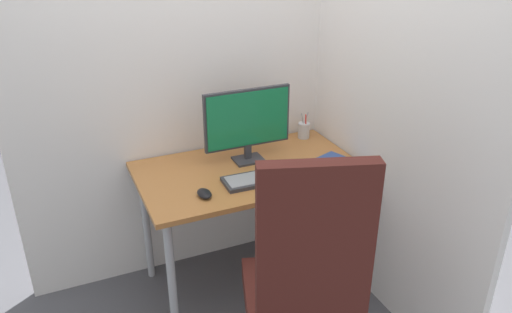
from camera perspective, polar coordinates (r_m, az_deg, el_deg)
ground_plane at (r=3.15m, az=-0.71°, el=-13.79°), size 8.00×8.00×0.00m
wall_back at (r=2.86m, az=-3.94°, el=13.41°), size 2.41×0.04×2.80m
wall_side_right at (r=2.68m, az=13.44°, el=11.98°), size 0.04×1.91×2.80m
desk at (r=2.78m, az=-0.79°, el=-2.95°), size 1.20×0.70×0.76m
office_chair at (r=2.20m, az=5.60°, el=-14.15°), size 0.63×0.65×1.23m
monitor at (r=2.74m, az=-0.96°, el=4.06°), size 0.50×0.13×0.42m
keyboard at (r=2.61m, az=0.54°, el=-2.48°), size 0.39×0.17×0.02m
mouse at (r=2.47m, az=-5.89°, el=-4.20°), size 0.07×0.11×0.03m
pen_holder at (r=3.12m, az=5.45°, el=3.00°), size 0.07×0.07×0.17m
notebook at (r=2.81m, az=9.20°, el=-0.70°), size 0.23×0.26×0.02m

